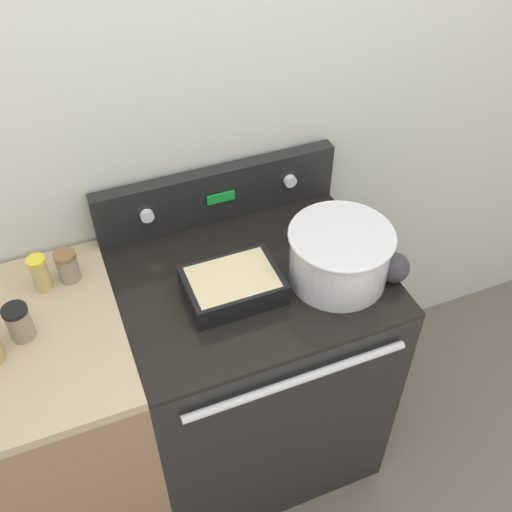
% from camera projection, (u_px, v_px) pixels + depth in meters
% --- Properties ---
extents(ground_plane, '(12.00, 12.00, 0.00)m').
position_uv_depth(ground_plane, '(285.00, 511.00, 2.15)').
color(ground_plane, '#6B6056').
extents(kitchen_wall, '(8.00, 0.05, 2.50)m').
position_uv_depth(kitchen_wall, '(207.00, 115.00, 1.74)').
color(kitchen_wall, silver).
rests_on(kitchen_wall, ground_plane).
extents(stove_range, '(0.78, 0.66, 0.91)m').
position_uv_depth(stove_range, '(252.00, 369.00, 2.05)').
color(stove_range, black).
rests_on(stove_range, ground_plane).
extents(control_panel, '(0.78, 0.07, 0.19)m').
position_uv_depth(control_panel, '(218.00, 194.00, 1.87)').
color(control_panel, black).
rests_on(control_panel, stove_range).
extents(side_counter, '(0.63, 0.63, 0.92)m').
position_uv_depth(side_counter, '(42.00, 437.00, 1.86)').
color(side_counter, '#896B4C').
rests_on(side_counter, ground_plane).
extents(mixing_bowl, '(0.30, 0.30, 0.17)m').
position_uv_depth(mixing_bowl, '(340.00, 253.00, 1.67)').
color(mixing_bowl, silver).
rests_on(mixing_bowl, stove_range).
extents(casserole_dish, '(0.26, 0.19, 0.07)m').
position_uv_depth(casserole_dish, '(233.00, 284.00, 1.66)').
color(casserole_dish, black).
rests_on(casserole_dish, stove_range).
extents(ladle, '(0.09, 0.27, 0.09)m').
position_uv_depth(ladle, '(393.00, 267.00, 1.71)').
color(ladle, '#333338').
rests_on(ladle, stove_range).
extents(spice_jar_brown_cap, '(0.06, 0.06, 0.10)m').
position_uv_depth(spice_jar_brown_cap, '(67.00, 266.00, 1.69)').
color(spice_jar_brown_cap, gray).
rests_on(spice_jar_brown_cap, side_counter).
extents(spice_jar_yellow_cap, '(0.05, 0.05, 0.11)m').
position_uv_depth(spice_jar_yellow_cap, '(40.00, 273.00, 1.65)').
color(spice_jar_yellow_cap, tan).
rests_on(spice_jar_yellow_cap, side_counter).
extents(spice_jar_black_cap, '(0.07, 0.07, 0.10)m').
position_uv_depth(spice_jar_black_cap, '(19.00, 322.00, 1.53)').
color(spice_jar_black_cap, gray).
rests_on(spice_jar_black_cap, side_counter).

